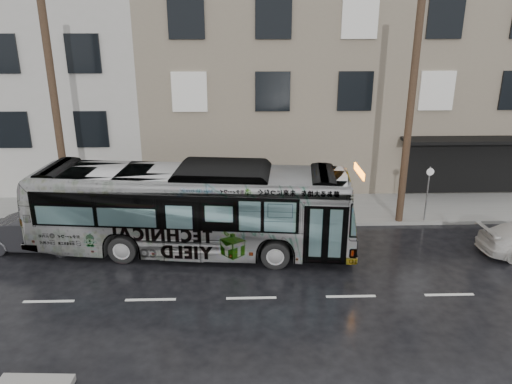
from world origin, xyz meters
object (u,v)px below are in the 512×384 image
bus (192,209)px  dark_sedan (36,234)px  utility_pole_rear (57,119)px  sign_post (427,194)px  utility_pole_front (410,117)px

bus → dark_sedan: bearing=94.2°
utility_pole_rear → sign_post: (15.10, 0.00, -3.30)m
utility_pole_front → utility_pole_rear: 14.00m
sign_post → bus: bus is taller
utility_pole_rear → sign_post: bearing=0.0°
utility_pole_front → sign_post: utility_pole_front is taller
bus → sign_post: bearing=-70.6°
bus → dark_sedan: 6.08m
utility_pole_rear → bus: bearing=-22.8°
utility_pole_front → sign_post: size_ratio=3.75×
bus → dark_sedan: size_ratio=3.04×
sign_post → dark_sedan: 15.87m
utility_pole_front → utility_pole_rear: (-14.00, 0.00, 0.00)m
sign_post → bus: bearing=-167.0°
utility_pole_front → dark_sedan: 15.30m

